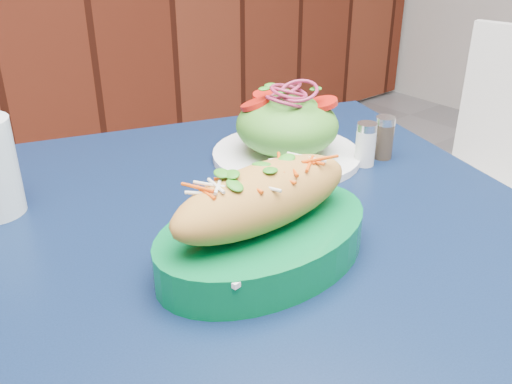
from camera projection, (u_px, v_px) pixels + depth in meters
cafe_table at (246, 275)px, 0.80m from camera, size 1.01×1.01×0.75m
banh_mi_basket at (263, 222)px, 0.65m from camera, size 0.28×0.19×0.13m
salad_plate at (287, 130)px, 0.92m from camera, size 0.24×0.24×0.13m
salt_shaker at (366, 144)px, 0.90m from camera, size 0.03×0.03×0.07m
pepper_shaker at (384, 138)px, 0.93m from camera, size 0.03×0.03×0.07m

